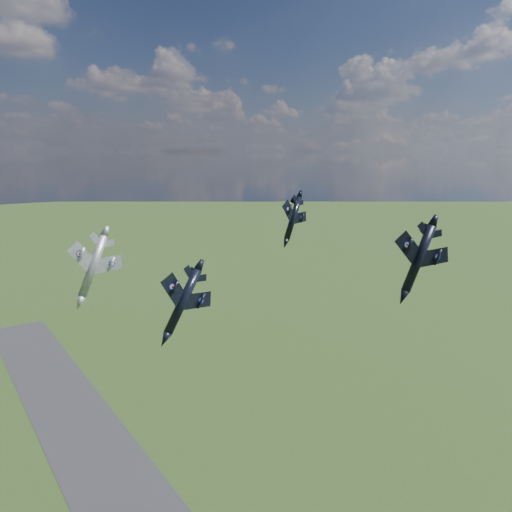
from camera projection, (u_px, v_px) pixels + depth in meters
jet_lead_navy at (183, 301)px, 71.07m from camera, size 10.76×14.29×7.51m
jet_right_navy at (419, 258)px, 79.26m from camera, size 15.72×18.18×6.92m
jet_high_navy at (293, 218)px, 108.22m from camera, size 12.60×15.22×6.60m
jet_left_silver at (93, 266)px, 71.80m from camera, size 10.56×13.57×6.20m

